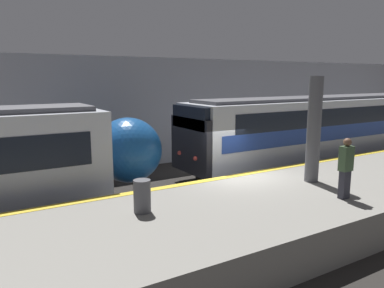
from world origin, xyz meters
name	(u,v)px	position (x,y,z in m)	size (l,w,h in m)	color
ground_plane	(236,203)	(0.00, 0.00, 0.00)	(120.00, 120.00, 0.00)	#282623
platform	(287,209)	(0.00, -2.51, 0.54)	(40.00, 5.02, 1.09)	gray
station_rear_barrier	(151,112)	(0.00, 7.15, 2.75)	(50.00, 0.15, 5.49)	#939399
support_pillar_near	(314,130)	(1.58, -2.00, 2.81)	(0.45, 0.45, 3.45)	#56565B
train_boxy	(354,127)	(10.11, 2.53, 1.82)	(21.36, 2.86, 3.56)	black
person_waiting	(346,167)	(0.94, -3.74, 2.00)	(0.38, 0.24, 1.74)	#2D2D38
trash_bin	(142,196)	(-4.43, -1.79, 1.50)	(0.44, 0.44, 0.85)	#4C4C51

